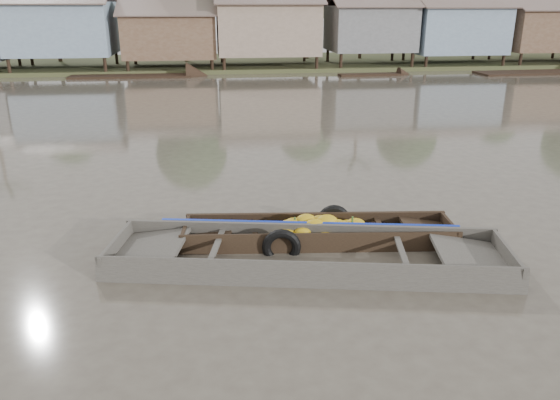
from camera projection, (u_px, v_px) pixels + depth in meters
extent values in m
plane|color=#4E453C|center=(303.00, 272.00, 9.09)|extent=(120.00, 120.00, 0.00)
cube|color=#384723|center=(228.00, 64.00, 39.87)|extent=(120.00, 12.00, 0.50)
cube|color=#778EA4|center=(62.00, 28.00, 34.43)|extent=(6.20, 5.20, 3.20)
cube|color=brown|center=(170.00, 36.00, 35.40)|extent=(5.80, 4.60, 2.70)
cube|color=brown|center=(167.00, 7.00, 33.63)|extent=(6.20, 2.67, 1.14)
cube|color=brown|center=(170.00, 6.00, 35.95)|extent=(6.20, 2.67, 1.14)
cube|color=gray|center=(267.00, 28.00, 36.00)|extent=(6.50, 5.30, 3.30)
cube|color=slate|center=(370.00, 28.00, 36.85)|extent=(5.40, 4.70, 2.90)
cube|color=#778EA4|center=(454.00, 29.00, 37.60)|extent=(6.00, 5.00, 3.10)
cube|color=brown|center=(542.00, 30.00, 38.39)|extent=(5.70, 4.90, 2.80)
cube|color=brown|center=(558.00, 2.00, 36.53)|extent=(6.10, 2.85, 1.21)
cube|color=brown|center=(535.00, 2.00, 39.00)|extent=(6.10, 2.85, 1.21)
cylinder|color=#473323|center=(56.00, 29.00, 38.53)|extent=(0.28, 0.28, 4.90)
cylinder|color=#473323|center=(184.00, 19.00, 38.44)|extent=(0.28, 0.28, 6.30)
cylinder|color=#473323|center=(307.00, 26.00, 40.62)|extent=(0.28, 0.28, 5.25)
cylinder|color=#473323|center=(415.00, 23.00, 40.58)|extent=(0.28, 0.28, 5.60)
cylinder|color=#473323|center=(508.00, 29.00, 42.65)|extent=(0.28, 0.28, 4.55)
cylinder|color=#473323|center=(362.00, 6.00, 40.17)|extent=(0.24, 0.24, 8.00)
cube|color=black|center=(318.00, 243.00, 10.36)|extent=(5.05, 1.43, 0.08)
cube|color=black|center=(316.00, 223.00, 10.80)|extent=(5.08, 0.63, 0.47)
cube|color=black|center=(321.00, 246.00, 9.78)|extent=(5.08, 0.63, 0.47)
cube|color=black|center=(449.00, 232.00, 10.37)|extent=(0.17, 1.10, 0.45)
cube|color=black|center=(427.00, 230.00, 10.33)|extent=(0.95, 1.03, 0.18)
cube|color=black|center=(186.00, 236.00, 10.22)|extent=(0.17, 1.10, 0.45)
cube|color=black|center=(209.00, 233.00, 10.21)|extent=(0.95, 1.03, 0.18)
cube|color=black|center=(255.00, 230.00, 10.22)|extent=(0.20, 1.07, 0.05)
cube|color=black|center=(381.00, 229.00, 10.30)|extent=(0.20, 1.07, 0.05)
ellipsoid|color=gold|center=(331.00, 223.00, 10.59)|extent=(0.36, 0.27, 0.21)
ellipsoid|color=gold|center=(288.00, 225.00, 10.27)|extent=(0.37, 0.27, 0.21)
ellipsoid|color=gold|center=(277.00, 241.00, 9.99)|extent=(0.34, 0.25, 0.20)
ellipsoid|color=gold|center=(327.00, 221.00, 10.18)|extent=(0.44, 0.33, 0.26)
ellipsoid|color=gold|center=(342.00, 226.00, 10.10)|extent=(0.34, 0.25, 0.20)
ellipsoid|color=gold|center=(288.00, 234.00, 10.07)|extent=(0.38, 0.28, 0.22)
ellipsoid|color=gold|center=(310.00, 223.00, 10.46)|extent=(0.35, 0.26, 0.20)
ellipsoid|color=gold|center=(285.00, 238.00, 10.01)|extent=(0.43, 0.31, 0.25)
ellipsoid|color=gold|center=(274.00, 229.00, 10.35)|extent=(0.40, 0.29, 0.23)
ellipsoid|color=gold|center=(310.00, 223.00, 10.40)|extent=(0.38, 0.28, 0.22)
ellipsoid|color=gold|center=(283.00, 234.00, 10.08)|extent=(0.43, 0.32, 0.25)
ellipsoid|color=gold|center=(303.00, 232.00, 10.01)|extent=(0.33, 0.25, 0.19)
ellipsoid|color=gold|center=(323.00, 227.00, 10.14)|extent=(0.39, 0.29, 0.22)
ellipsoid|color=gold|center=(307.00, 224.00, 10.34)|extent=(0.38, 0.28, 0.22)
ellipsoid|color=gold|center=(328.00, 230.00, 10.09)|extent=(0.38, 0.28, 0.22)
ellipsoid|color=gold|center=(336.00, 225.00, 10.19)|extent=(0.40, 0.29, 0.23)
ellipsoid|color=gold|center=(316.00, 223.00, 10.33)|extent=(0.41, 0.30, 0.24)
ellipsoid|color=gold|center=(329.00, 223.00, 10.56)|extent=(0.37, 0.28, 0.22)
ellipsoid|color=gold|center=(294.00, 224.00, 10.26)|extent=(0.43, 0.32, 0.25)
ellipsoid|color=gold|center=(356.00, 230.00, 10.15)|extent=(0.40, 0.29, 0.23)
ellipsoid|color=gold|center=(315.00, 225.00, 10.08)|extent=(0.41, 0.30, 0.24)
ellipsoid|color=gold|center=(355.00, 224.00, 10.46)|extent=(0.42, 0.31, 0.25)
ellipsoid|color=gold|center=(367.00, 238.00, 10.01)|extent=(0.36, 0.27, 0.21)
ellipsoid|color=gold|center=(309.00, 226.00, 10.16)|extent=(0.40, 0.30, 0.23)
ellipsoid|color=gold|center=(287.00, 238.00, 10.02)|extent=(0.42, 0.31, 0.24)
ellipsoid|color=gold|center=(325.00, 238.00, 9.99)|extent=(0.35, 0.26, 0.20)
ellipsoid|color=gold|center=(279.00, 231.00, 10.21)|extent=(0.43, 0.32, 0.25)
ellipsoid|color=gold|center=(347.00, 225.00, 10.52)|extent=(0.38, 0.28, 0.22)
ellipsoid|color=gold|center=(306.00, 220.00, 10.24)|extent=(0.41, 0.30, 0.24)
ellipsoid|color=gold|center=(320.00, 220.00, 10.28)|extent=(0.33, 0.24, 0.19)
cylinder|color=#3F6626|center=(295.00, 221.00, 10.19)|extent=(0.04, 0.04, 0.16)
cylinder|color=#3F6626|center=(328.00, 221.00, 10.21)|extent=(0.04, 0.04, 0.16)
cylinder|color=#3F6626|center=(352.00, 221.00, 10.22)|extent=(0.04, 0.04, 0.16)
torus|color=black|center=(334.00, 221.00, 10.87)|extent=(0.68, 0.23, 0.67)
torus|color=black|center=(281.00, 247.00, 9.69)|extent=(0.71, 0.23, 0.70)
cube|color=#3F3A35|center=(308.00, 268.00, 9.40)|extent=(6.79, 2.64, 0.08)
cube|color=#3F3A35|center=(308.00, 237.00, 10.09)|extent=(6.69, 1.42, 0.54)
cube|color=#3F3A35|center=(307.00, 278.00, 8.56)|extent=(6.69, 1.42, 0.54)
cube|color=#3F3A35|center=(506.00, 261.00, 9.14)|extent=(0.37, 1.64, 0.51)
cube|color=#3F3A35|center=(471.00, 256.00, 9.15)|extent=(1.40, 1.62, 0.22)
cube|color=#3F3A35|center=(118.00, 251.00, 9.51)|extent=(0.37, 1.64, 0.51)
cube|color=#3F3A35|center=(150.00, 248.00, 9.46)|extent=(1.40, 1.62, 0.22)
cube|color=#3F3A35|center=(216.00, 248.00, 9.38)|extent=(0.40, 1.58, 0.05)
cube|color=#3F3A35|center=(402.00, 252.00, 9.20)|extent=(0.40, 1.58, 0.05)
cube|color=#665E54|center=(308.00, 266.00, 9.39)|extent=(5.20, 2.22, 0.02)
cube|color=#112CAE|center=(309.00, 225.00, 10.07)|extent=(5.40, 1.10, 0.13)
torus|color=olive|center=(380.00, 274.00, 9.06)|extent=(0.38, 0.38, 0.05)
torus|color=olive|center=(380.00, 272.00, 9.05)|extent=(0.31, 0.31, 0.05)
cube|color=black|center=(546.00, 74.00, 34.76)|extent=(9.24, 2.43, 0.35)
cube|color=black|center=(131.00, 78.00, 32.90)|extent=(7.24, 1.73, 0.35)
cube|color=black|center=(370.00, 77.00, 33.57)|extent=(4.00, 1.05, 0.35)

